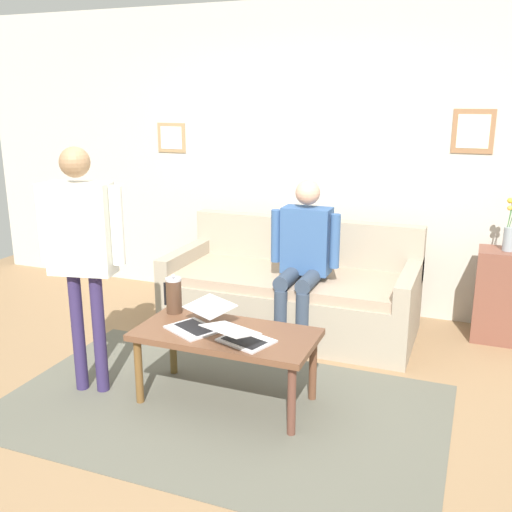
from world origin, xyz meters
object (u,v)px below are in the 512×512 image
Objects in this scene: laptop_left at (199,321)px; couch at (292,294)px; french_press at (174,295)px; side_shelf at (503,296)px; person_standing at (81,240)px; flower_vase at (510,234)px; coffee_table at (226,340)px; laptop_center at (241,337)px; person_seated at (303,253)px.

couch is at bearing -98.26° from laptop_left.
french_press is 0.37× the size of side_shelf.
person_standing reaches higher than couch.
couch is 4.95× the size of flower_vase.
couch is 7.41× the size of french_press.
french_press reaches higher than coffee_table.
flower_vase is (-1.48, -1.83, 0.35)m from laptop_center.
side_shelf is at bearing -167.28° from couch.
side_shelf is 1.81× the size of flower_vase.
couch is 1.26× the size of person_standing.
person_standing is (2.53, 1.88, 0.16)m from flower_vase.
side_shelf is at bearing -128.92° from laptop_center.
person_seated is (-0.35, -1.10, 0.20)m from laptop_left.
person_standing is at bearing 36.53° from side_shelf.
side_shelf is 3.22m from person_standing.
couch is 0.51m from person_seated.
couch reaches higher than coffee_table.
coffee_table is at bearing 45.97° from flower_vase.
laptop_center is at bearing 158.99° from laptop_left.
side_shelf is 1.63m from person_seated.
laptop_left is (0.19, 1.33, 0.22)m from couch.
side_shelf is (-1.64, -1.69, -0.05)m from coffee_table.
coffee_table is at bearing 158.72° from french_press.
coffee_table is at bearing 89.59° from couch.
person_seated reaches higher than flower_vase.
couch is at bearing -120.96° from person_standing.
laptop_center is 2.36m from side_shelf.
flower_vase is (-2.10, -1.51, 0.27)m from french_press.
person_standing is at bearing 11.80° from coffee_table.
flower_vase is 3.16m from person_standing.
couch reaches higher than french_press.
coffee_table is 4.15× the size of french_press.
coffee_table is 2.40m from flower_vase.
person_standing is (0.71, 0.18, 0.50)m from laptop_left.
laptop_center is at bearing 89.65° from person_seated.
french_press is at bearing -33.99° from laptop_left.
flower_vase reaches higher than side_shelf.
person_standing reaches higher than person_seated.
french_press is 2.60m from side_shelf.
flower_vase reaches higher than couch.
french_press reaches higher than laptop_left.
french_press reaches higher than side_shelf.
coffee_table is at bearing 81.29° from person_seated.
laptop_left is 1.15× the size of flower_vase.
french_press is at bearing -27.20° from laptop_center.
flower_vase reaches higher than laptop_center.
person_seated is (-0.63, -0.92, 0.13)m from french_press.
laptop_left is 1.06× the size of laptop_center.
person_seated is at bearing 22.03° from side_shelf.
person_seated is at bearing -107.69° from laptop_left.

